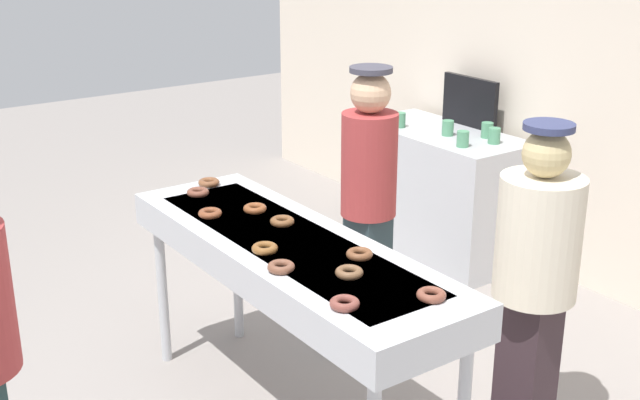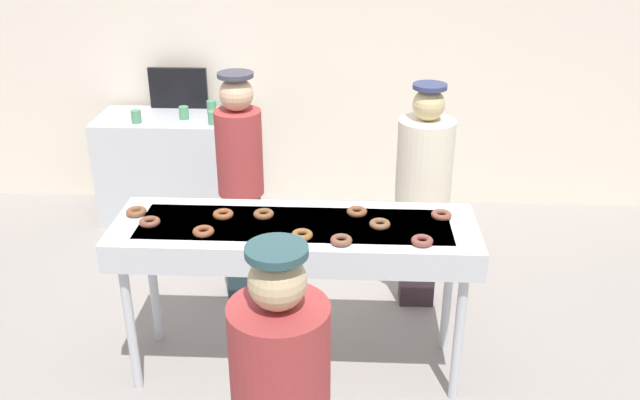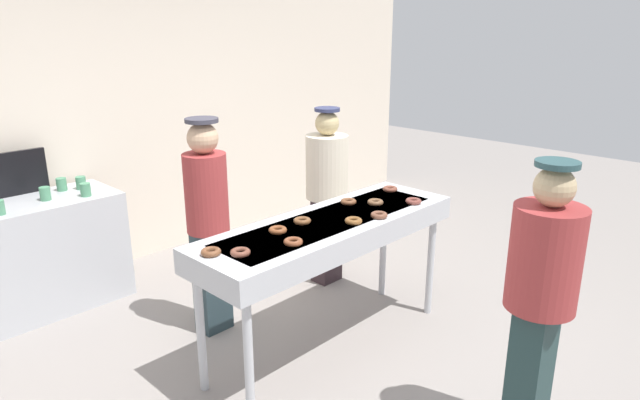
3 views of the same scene
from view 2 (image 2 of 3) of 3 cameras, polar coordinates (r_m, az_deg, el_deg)
The scene contains 23 objects.
ground_plane at distance 4.40m, azimuth -1.93°, elevation -13.73°, with size 16.00×16.00×0.00m, color gray.
back_wall at distance 6.17m, azimuth -0.21°, elevation 12.89°, with size 8.00×0.12×2.95m, color beige.
fryer_conveyor at distance 3.90m, azimuth -2.12°, elevation -3.22°, with size 2.08×0.64×1.00m.
chocolate_donut_0 at distance 3.65m, azimuth 1.80°, elevation -3.40°, with size 0.12×0.12×0.04m, color brown.
chocolate_donut_1 at distance 3.70m, azimuth -1.52°, elevation -2.95°, with size 0.12×0.12×0.04m, color brown.
chocolate_donut_2 at distance 3.97m, azimuth 3.12°, elevation -0.99°, with size 0.12×0.12×0.04m, color brown.
chocolate_donut_3 at distance 3.95m, azimuth -4.77°, elevation -1.19°, with size 0.12×0.12×0.04m, color brown.
chocolate_donut_4 at distance 3.99m, azimuth 10.16°, elevation -1.24°, with size 0.12×0.12×0.04m, color brown.
chocolate_donut_5 at distance 3.96m, azimuth -14.12°, elevation -1.80°, with size 0.12×0.12×0.04m, color brown.
chocolate_donut_6 at distance 3.83m, azimuth 5.05°, elevation -2.03°, with size 0.12×0.12×0.04m, color brown.
chocolate_donut_7 at distance 4.10m, azimuth -15.19°, elevation -0.96°, with size 0.12×0.12×0.04m, color brown.
chocolate_donut_8 at distance 3.97m, azimuth -8.15°, elevation -1.20°, with size 0.12×0.12×0.04m, color brown.
chocolate_donut_9 at distance 3.68m, azimuth 8.57°, elevation -3.41°, with size 0.12×0.12×0.04m, color brown.
chocolate_donut_10 at distance 3.79m, azimuth -9.78°, elevation -2.62°, with size 0.12×0.12×0.04m, color brown.
worker_baker at distance 4.62m, azimuth 8.67°, elevation 1.45°, with size 0.38×0.38×1.61m.
worker_assistant at distance 4.69m, azimuth -6.69°, elevation 1.90°, with size 0.32×0.32×1.66m.
prep_counter at distance 6.21m, azimuth -11.87°, elevation 2.74°, with size 1.32×0.64×0.94m, color #B7BABF.
paper_cup_0 at distance 6.09m, azimuth -9.10°, elevation 7.74°, with size 0.08×0.08×0.11m, color #4C8C66.
paper_cup_1 at distance 6.00m, azimuth -7.96°, elevation 7.55°, with size 0.08×0.08×0.11m, color #4C8C66.
paper_cup_2 at distance 5.96m, azimuth -15.20°, elevation 6.79°, with size 0.08×0.08×0.11m, color #4C8C66.
paper_cup_3 at distance 5.97m, azimuth -11.37°, elevation 7.20°, with size 0.08×0.08×0.11m, color #4C8C66.
paper_cup_4 at distance 5.79m, azimuth -8.99°, elevation 6.86°, with size 0.08×0.08×0.11m, color #4C8C66.
menu_display at distance 6.26m, azimuth -11.81°, elevation 9.20°, with size 0.52×0.04×0.37m, color black.
Camera 2 is at (0.31, -3.44, 2.73)m, focal length 38.07 mm.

